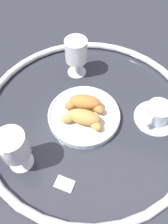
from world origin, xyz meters
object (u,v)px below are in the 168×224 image
(pastry_plate, at_px, (84,115))
(croissant_large, at_px, (85,103))
(coffee_cup_near, at_px, (157,114))
(croissant_small, at_px, (83,118))
(sugar_packet, at_px, (64,184))
(juice_glass_left, at_px, (76,52))
(juice_glass_right, at_px, (13,147))

(pastry_plate, xyz_separation_m, croissant_large, (0.01, -0.02, 0.03))
(coffee_cup_near, bearing_deg, pastry_plate, 19.29)
(croissant_small, bearing_deg, sugar_packet, 95.97)
(juice_glass_left, bearing_deg, juice_glass_right, 87.51)
(croissant_small, height_order, juice_glass_left, juice_glass_left)
(juice_glass_left, bearing_deg, croissant_large, 119.88)
(coffee_cup_near, bearing_deg, juice_glass_right, 40.39)
(coffee_cup_near, xyz_separation_m, juice_glass_left, (0.31, -0.10, 0.07))
(croissant_small, relative_size, coffee_cup_near, 1.01)
(juice_glass_right, bearing_deg, croissant_large, -115.19)
(pastry_plate, distance_m, sugar_packet, 0.22)
(pastry_plate, bearing_deg, croissant_large, -76.69)
(pastry_plate, relative_size, sugar_packet, 4.54)
(pastry_plate, height_order, croissant_small, croissant_small)
(pastry_plate, height_order, coffee_cup_near, coffee_cup_near)
(pastry_plate, relative_size, juice_glass_left, 1.62)
(pastry_plate, xyz_separation_m, juice_glass_right, (0.11, 0.20, 0.08))
(croissant_large, xyz_separation_m, sugar_packet, (-0.03, 0.24, -0.04))
(croissant_small, distance_m, juice_glass_left, 0.24)
(juice_glass_left, bearing_deg, croissant_small, 115.87)
(coffee_cup_near, distance_m, juice_glass_right, 0.43)
(pastry_plate, height_order, croissant_large, croissant_large)
(sugar_packet, bearing_deg, coffee_cup_near, -122.07)
(juice_glass_left, xyz_separation_m, sugar_packet, (-0.12, 0.40, -0.09))
(croissant_large, relative_size, croissant_small, 0.98)
(sugar_packet, bearing_deg, juice_glass_right, -6.14)
(croissant_large, bearing_deg, coffee_cup_near, -166.89)
(croissant_large, relative_size, juice_glass_right, 0.96)
(pastry_plate, height_order, sugar_packet, pastry_plate)
(coffee_cup_near, relative_size, juice_glass_left, 0.97)
(croissant_large, height_order, juice_glass_right, juice_glass_right)
(juice_glass_right, bearing_deg, sugar_packet, 173.32)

